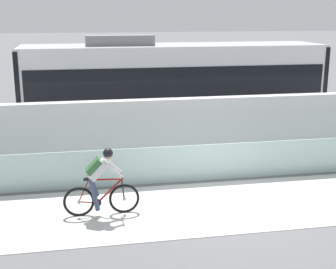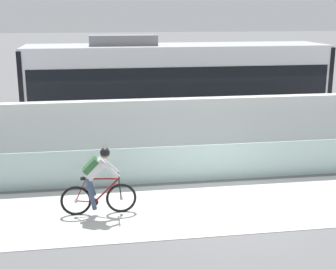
% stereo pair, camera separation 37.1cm
% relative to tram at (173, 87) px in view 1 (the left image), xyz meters
% --- Properties ---
extents(ground_plane, '(200.00, 200.00, 0.00)m').
position_rel_tram_xyz_m(ground_plane, '(0.07, -6.85, -1.89)').
color(ground_plane, slate).
extents(bike_path_deck, '(32.00, 3.20, 0.01)m').
position_rel_tram_xyz_m(bike_path_deck, '(0.07, -6.85, -1.89)').
color(bike_path_deck, silver).
rests_on(bike_path_deck, ground).
extents(glass_parapet, '(32.00, 0.05, 1.04)m').
position_rel_tram_xyz_m(glass_parapet, '(0.07, -5.00, -1.37)').
color(glass_parapet, silver).
rests_on(glass_parapet, ground).
extents(concrete_barrier_wall, '(32.00, 0.36, 2.03)m').
position_rel_tram_xyz_m(concrete_barrier_wall, '(0.07, -3.20, -0.88)').
color(concrete_barrier_wall, white).
rests_on(concrete_barrier_wall, ground).
extents(tram_rail_near, '(32.00, 0.08, 0.01)m').
position_rel_tram_xyz_m(tram_rail_near, '(0.07, -0.72, -1.89)').
color(tram_rail_near, '#595654').
rests_on(tram_rail_near, ground).
extents(tram_rail_far, '(32.00, 0.08, 0.01)m').
position_rel_tram_xyz_m(tram_rail_far, '(0.07, 0.72, -1.89)').
color(tram_rail_far, '#595654').
rests_on(tram_rail_far, ground).
extents(tram, '(11.06, 2.54, 3.81)m').
position_rel_tram_xyz_m(tram, '(0.00, 0.00, 0.00)').
color(tram, silver).
rests_on(tram, ground).
extents(cyclist_on_bike, '(1.77, 0.58, 1.61)m').
position_rel_tram_xyz_m(cyclist_on_bike, '(-3.07, -6.85, -1.09)').
color(cyclist_on_bike, black).
rests_on(cyclist_on_bike, ground).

